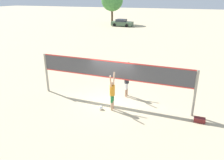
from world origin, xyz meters
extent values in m
plane|color=#C6B28C|center=(0.00, 0.00, 0.00)|extent=(200.00, 200.00, 0.00)
cylinder|color=gray|center=(-4.46, 0.00, 1.25)|extent=(0.14, 0.14, 2.51)
cylinder|color=gray|center=(4.46, 0.00, 1.25)|extent=(0.14, 0.14, 2.51)
cube|color=#47474C|center=(0.00, 0.00, 2.00)|extent=(8.79, 0.02, 1.02)
cube|color=red|center=(0.00, 0.00, 2.48)|extent=(8.79, 0.03, 0.06)
cube|color=red|center=(0.00, 0.00, 1.52)|extent=(8.79, 0.03, 0.06)
cylinder|color=tan|center=(0.33, -0.94, 0.23)|extent=(0.11, 0.11, 0.46)
cylinder|color=#267F3F|center=(0.33, -0.94, 0.66)|extent=(0.12, 0.12, 0.38)
cylinder|color=tan|center=(0.33, -0.74, 0.23)|extent=(0.11, 0.11, 0.46)
cylinder|color=#267F3F|center=(0.33, -0.74, 0.66)|extent=(0.12, 0.12, 0.38)
cylinder|color=orange|center=(0.33, -0.84, 1.14)|extent=(0.28, 0.28, 0.60)
sphere|color=tan|center=(0.33, -0.84, 1.56)|extent=(0.23, 0.23, 0.23)
cylinder|color=tan|center=(0.33, -1.08, 1.74)|extent=(0.08, 0.22, 0.67)
cylinder|color=tan|center=(0.33, -0.60, 1.74)|extent=(0.08, 0.22, 0.67)
cylinder|color=tan|center=(0.55, 1.16, 0.24)|extent=(0.11, 0.11, 0.48)
cylinder|color=white|center=(0.55, 1.16, 0.68)|extent=(0.12, 0.12, 0.39)
cylinder|color=tan|center=(0.55, 0.96, 0.24)|extent=(0.11, 0.11, 0.48)
cylinder|color=white|center=(0.55, 0.96, 0.68)|extent=(0.12, 0.12, 0.39)
cylinder|color=#26262D|center=(0.55, 1.06, 1.18)|extent=(0.28, 0.28, 0.62)
sphere|color=tan|center=(0.55, 1.06, 1.61)|extent=(0.24, 0.24, 0.24)
cylinder|color=tan|center=(0.55, 1.30, 1.80)|extent=(0.08, 0.22, 0.69)
cylinder|color=tan|center=(0.55, 0.82, 1.80)|extent=(0.08, 0.22, 0.69)
sphere|color=white|center=(-0.24, -1.09, 0.12)|extent=(0.23, 0.23, 0.23)
cube|color=maroon|center=(4.83, -0.53, 0.11)|extent=(0.53, 0.31, 0.22)
cube|color=#4C6B4C|center=(-9.95, 32.18, 0.53)|extent=(4.28, 2.09, 0.80)
cube|color=#2D333D|center=(-10.16, 32.19, 1.17)|extent=(1.97, 1.83, 0.47)
cylinder|color=black|center=(-8.60, 33.01, 0.32)|extent=(0.65, 0.25, 0.64)
cylinder|color=black|center=(-8.69, 31.21, 0.32)|extent=(0.65, 0.25, 0.64)
cylinder|color=black|center=(-11.21, 33.14, 0.32)|extent=(0.65, 0.25, 0.64)
cylinder|color=black|center=(-11.29, 31.34, 0.32)|extent=(0.65, 0.25, 0.64)
cylinder|color=#4C3823|center=(-13.21, 35.02, 1.84)|extent=(0.42, 0.42, 3.68)
sphere|color=#42843D|center=(-13.21, 35.02, 4.94)|extent=(4.60, 4.60, 4.60)
camera|label=1|loc=(4.08, -10.80, 5.87)|focal=35.00mm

